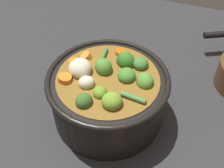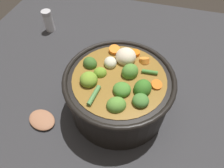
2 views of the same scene
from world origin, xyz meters
TOP-DOWN VIEW (x-y plane):
  - ground_plane at (0.00, 0.00)m, footprint 1.10×1.10m
  - cooking_pot at (0.00, 0.00)m, footprint 0.26×0.26m
  - wooden_spoon at (-0.19, -0.16)m, footprint 0.25×0.22m
  - salt_shaker at (-0.33, 0.26)m, footprint 0.03×0.03m

SIDE VIEW (x-z plane):
  - ground_plane at x=0.00m, z-range 0.00..0.00m
  - wooden_spoon at x=-0.19m, z-range 0.00..0.01m
  - salt_shaker at x=-0.33m, z-range 0.00..0.08m
  - cooking_pot at x=0.00m, z-range -0.01..0.14m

